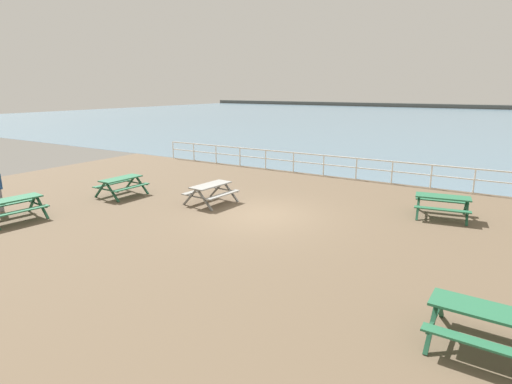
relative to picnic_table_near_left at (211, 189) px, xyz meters
name	(u,v)px	position (x,y,z in m)	size (l,w,h in m)	color
ground_plane	(262,218)	(2.54, -0.27, -0.68)	(30.00, 24.00, 0.20)	brown
sea_band	(453,121)	(2.54, 52.48, -0.58)	(142.00, 90.00, 0.01)	slate
distant_shoreline	(478,108)	(2.54, 95.48, -0.58)	(142.00, 6.00, 1.80)	#4C4C47
seaward_railing	(340,163)	(2.54, 7.48, 0.16)	(23.07, 0.07, 1.08)	white
picnic_table_near_left	(211,189)	(0.00, 0.00, 0.00)	(1.65, 1.90, 0.80)	gray
picnic_table_near_right	(442,201)	(8.09, 2.88, 0.00)	(2.01, 1.78, 0.80)	#286B47
picnic_table_mid_centre	(485,319)	(9.88, -4.98, 0.00)	(1.85, 1.60, 0.80)	#286B47
picnic_table_far_left	(121,182)	(-3.99, -1.05, 0.00)	(1.58, 1.83, 0.80)	#286B47
picnic_table_far_right	(13,204)	(-4.47, -5.32, 0.00)	(1.72, 1.96, 0.80)	#286B47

